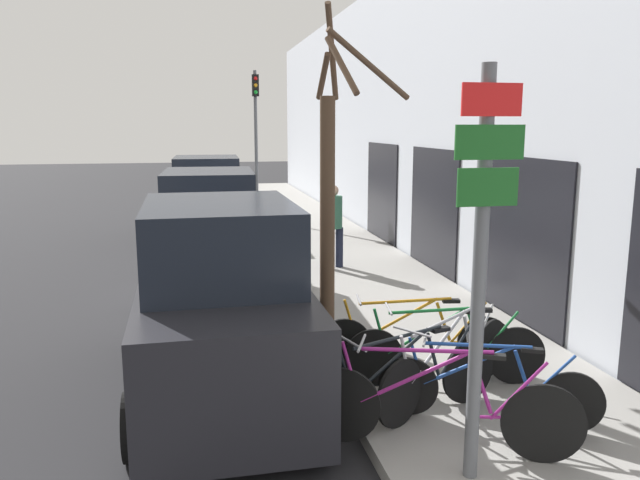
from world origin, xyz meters
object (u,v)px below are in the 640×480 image
(parked_car_1, at_px, (210,235))
(signpost, at_px, (481,262))
(bicycle_3, at_px, (449,364))
(parked_car_0, at_px, (221,309))
(pedestrian_near, at_px, (333,220))
(bicycle_1, at_px, (488,388))
(bicycle_2, at_px, (407,382))
(bicycle_5, at_px, (415,340))
(bicycle_4, at_px, (445,352))
(traffic_light, at_px, (256,125))
(bicycle_0, at_px, (440,408))
(street_tree, at_px, (331,187))
(parked_car_2, at_px, (208,202))

(parked_car_1, bearing_deg, signpost, -72.75)
(bicycle_3, relative_size, parked_car_0, 0.48)
(bicycle_3, xyz_separation_m, pedestrian_near, (0.18, 6.35, 0.58))
(bicycle_1, bearing_deg, parked_car_1, 47.01)
(bicycle_2, distance_m, bicycle_5, 1.26)
(signpost, xyz_separation_m, bicycle_2, (-0.18, 1.09, -1.45))
(bicycle_1, xyz_separation_m, parked_car_1, (-2.45, 6.33, 0.50))
(bicycle_4, bearing_deg, traffic_light, 12.63)
(bicycle_3, bearing_deg, pedestrian_near, -35.47)
(pedestrian_near, bearing_deg, bicycle_0, -106.97)
(signpost, height_order, parked_car_1, signpost)
(bicycle_0, relative_size, parked_car_1, 0.53)
(bicycle_0, distance_m, bicycle_2, 0.66)
(pedestrian_near, relative_size, street_tree, 0.38)
(parked_car_0, height_order, street_tree, street_tree)
(bicycle_2, height_order, parked_car_1, parked_car_1)
(bicycle_0, bearing_deg, street_tree, 26.75)
(bicycle_1, xyz_separation_m, bicycle_5, (-0.24, 1.39, 0.03))
(bicycle_2, height_order, bicycle_4, same)
(bicycle_2, height_order, parked_car_0, parked_car_0)
(bicycle_0, height_order, bicycle_3, bicycle_0)
(bicycle_3, relative_size, bicycle_5, 0.87)
(bicycle_4, height_order, parked_car_1, parked_car_1)
(bicycle_3, bearing_deg, signpost, 130.13)
(parked_car_1, relative_size, pedestrian_near, 2.52)
(bicycle_2, distance_m, traffic_light, 14.00)
(parked_car_2, bearing_deg, pedestrian_near, -61.11)
(bicycle_1, bearing_deg, parked_car_2, 37.26)
(parked_car_2, bearing_deg, bicycle_3, -76.78)
(bicycle_3, distance_m, parked_car_0, 2.56)
(bicycle_4, distance_m, parked_car_0, 2.55)
(pedestrian_near, bearing_deg, bicycle_4, -102.23)
(bicycle_4, bearing_deg, bicycle_3, 173.32)
(bicycle_1, relative_size, pedestrian_near, 1.15)
(bicycle_0, relative_size, bicycle_5, 0.99)
(bicycle_5, relative_size, parked_car_0, 0.55)
(bicycle_3, height_order, parked_car_1, parked_car_1)
(bicycle_5, bearing_deg, parked_car_0, 95.65)
(pedestrian_near, relative_size, traffic_light, 0.38)
(signpost, distance_m, parked_car_2, 12.64)
(bicycle_0, distance_m, bicycle_3, 1.13)
(traffic_light, bearing_deg, street_tree, -90.52)
(parked_car_0, bearing_deg, bicycle_0, -47.68)
(signpost, distance_m, traffic_light, 14.90)
(bicycle_2, height_order, bicycle_5, bicycle_2)
(bicycle_1, xyz_separation_m, bicycle_2, (-0.75, 0.24, 0.03))
(bicycle_2, distance_m, bicycle_3, 0.69)
(signpost, xyz_separation_m, bicycle_0, (-0.11, 0.43, -1.42))
(parked_car_0, height_order, parked_car_1, parked_car_0)
(bicycle_0, bearing_deg, parked_car_0, 66.60)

